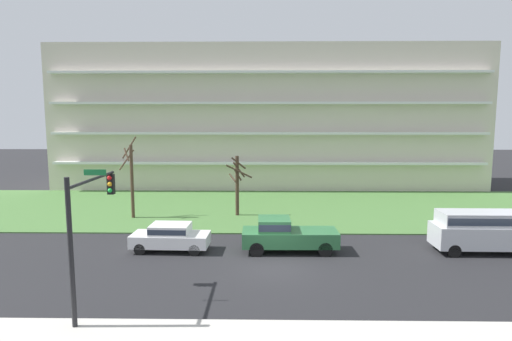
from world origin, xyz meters
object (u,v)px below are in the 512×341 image
Objects in this scene: tree_left at (237,183)px; sedan_white_near_left at (171,236)px; pickup_green_center_left at (286,234)px; traffic_signal_mast at (88,217)px; van_silver_center_right at (481,229)px; tree_far_left at (131,178)px.

tree_left is 9.32m from sedan_white_near_left.
traffic_signal_mast reaches higher than pickup_green_center_left.
pickup_green_center_left reaches higher than sedan_white_near_left.
traffic_signal_mast is at bearing 22.04° from van_silver_center_right.
tree_left is 9.28m from pickup_green_center_left.
sedan_white_near_left is at bearing 78.96° from traffic_signal_mast.
tree_far_left reaches higher than traffic_signal_mast.
tree_far_left is at bearing -57.16° from sedan_white_near_left.
pickup_green_center_left is (11.20, -7.76, -2.10)m from tree_far_left.
van_silver_center_right is (22.22, -7.76, -1.72)m from tree_far_left.
traffic_signal_mast is (-8.06, -7.52, 2.79)m from pickup_green_center_left.
pickup_green_center_left is 1.04× the size of van_silver_center_right.
tree_left is at bearing -30.31° from van_silver_center_right.
sedan_white_near_left is 0.86× the size of van_silver_center_right.
tree_far_left is at bearing -174.49° from tree_left.
van_silver_center_right reaches higher than sedan_white_near_left.
van_silver_center_right is at bearing -177.87° from sedan_white_near_left.
tree_far_left is 23.59m from van_silver_center_right.
tree_far_left is 1.19× the size of van_silver_center_right.
tree_far_left is at bearing -18.73° from van_silver_center_right.
sedan_white_near_left is at bearing -0.70° from pickup_green_center_left.
van_silver_center_right reaches higher than pickup_green_center_left.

